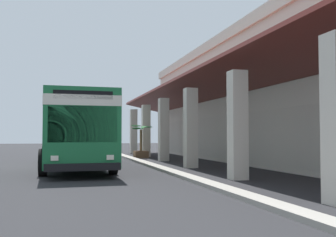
% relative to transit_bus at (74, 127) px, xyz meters
% --- Properties ---
extents(ground, '(120.00, 120.00, 0.00)m').
position_rel_transit_bus_xyz_m(ground, '(-1.97, 6.45, -1.85)').
color(ground, '#262628').
extents(curb_strip, '(36.78, 0.50, 0.12)m').
position_rel_transit_bus_xyz_m(curb_strip, '(-1.12, 3.66, -1.79)').
color(curb_strip, '#9E998E').
rests_on(curb_strip, ground).
extents(plaza_building, '(30.95, 13.80, 7.27)m').
position_rel_transit_bus_xyz_m(plaza_building, '(-1.12, 13.28, 1.78)').
color(plaza_building, beige).
rests_on(plaza_building, ground).
extents(transit_bus, '(11.28, 3.05, 3.34)m').
position_rel_transit_bus_xyz_m(transit_bus, '(0.00, 0.00, 0.00)').
color(transit_bus, '#196638').
rests_on(transit_bus, ground).
extents(potted_palm, '(1.50, 1.48, 2.21)m').
position_rel_transit_bus_xyz_m(potted_palm, '(-7.32, 4.58, -1.30)').
color(potted_palm, brown).
rests_on(potted_palm, ground).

